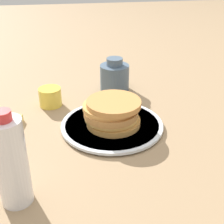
{
  "coord_description": "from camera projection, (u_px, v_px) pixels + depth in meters",
  "views": [
    {
      "loc": [
        -0.72,
        0.13,
        0.43
      ],
      "look_at": [
        -0.01,
        0.02,
        0.05
      ],
      "focal_mm": 50.0,
      "sensor_mm": 36.0,
      "label": 1
    }
  ],
  "objects": [
    {
      "name": "pancake_stack",
      "position": [
        112.0,
        112.0,
        0.81
      ],
      "size": [
        0.15,
        0.15,
        0.07
      ],
      "color": "#C38B43",
      "rests_on": "plate"
    },
    {
      "name": "plate",
      "position": [
        112.0,
        125.0,
        0.83
      ],
      "size": [
        0.27,
        0.27,
        0.01
      ],
      "color": "silver",
      "rests_on": "ground_plane"
    },
    {
      "name": "ground_plane",
      "position": [
        117.0,
        125.0,
        0.85
      ],
      "size": [
        4.0,
        4.0,
        0.0
      ],
      "primitive_type": "plane",
      "color": "#9E7F5B"
    },
    {
      "name": "juice_glass",
      "position": [
        50.0,
        97.0,
        0.94
      ],
      "size": [
        0.07,
        0.07,
        0.06
      ],
      "color": "yellow",
      "rests_on": "ground_plane"
    },
    {
      "name": "cream_jug",
      "position": [
        115.0,
        76.0,
        1.04
      ],
      "size": [
        0.1,
        0.1,
        0.11
      ],
      "color": "#4C6075",
      "rests_on": "ground_plane"
    },
    {
      "name": "water_bottle_near",
      "position": [
        11.0,
        162.0,
        0.56
      ],
      "size": [
        0.06,
        0.06,
        0.19
      ],
      "color": "white",
      "rests_on": "ground_plane"
    }
  ]
}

